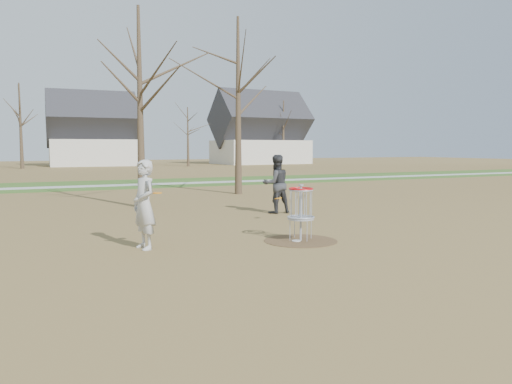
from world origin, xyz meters
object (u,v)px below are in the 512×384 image
player_throwing (276,184)px  disc_grounded (296,241)px  player_standing (144,205)px  disc_golf_basket (301,204)px

player_throwing → disc_grounded: size_ratio=9.23×
player_standing → player_throwing: bearing=113.9°
player_standing → disc_golf_basket: size_ratio=1.49×
disc_golf_basket → player_throwing: bearing=69.1°
player_standing → player_throwing: (5.52, 4.19, 0.01)m
disc_golf_basket → disc_grounded: bearing=-168.4°
player_standing → player_throwing: 6.93m
disc_grounded → disc_golf_basket: bearing=11.6°
player_standing → disc_golf_basket: (3.67, -0.66, -0.09)m
disc_grounded → disc_golf_basket: size_ratio=0.16×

